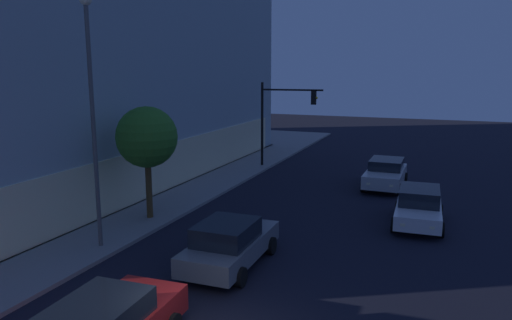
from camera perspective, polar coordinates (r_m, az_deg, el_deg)
traffic_light_far_corner at (r=33.09m, az=3.05°, el=5.80°), size 0.56×4.27×5.74m
street_lamp_sidewalk at (r=18.59m, az=-18.81°, el=7.18°), size 0.44×0.44×9.26m
sidewalk_tree at (r=21.92m, az=-12.75°, el=2.60°), size 2.72×2.72×5.05m
car_grey at (r=17.09m, az=-3.13°, el=-9.77°), size 4.81×2.25×1.66m
car_white at (r=22.67m, az=18.63°, el=-5.18°), size 4.51×2.24×1.60m
car_silver at (r=29.01m, az=15.02°, el=-1.51°), size 4.75×2.25×1.63m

